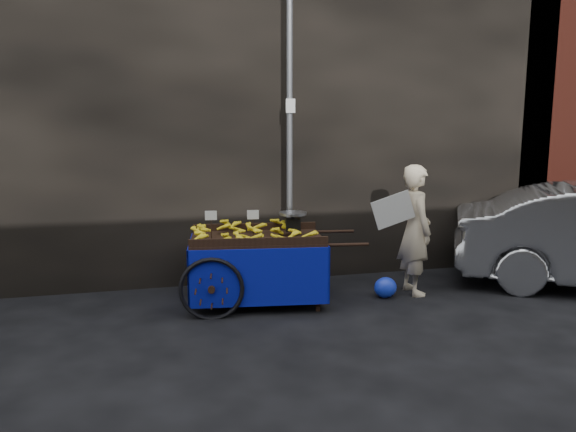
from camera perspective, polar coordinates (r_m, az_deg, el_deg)
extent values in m
plane|color=black|center=(6.43, 0.37, -10.45)|extent=(80.00, 80.00, 0.00)
cube|color=black|center=(8.47, -10.79, 11.45)|extent=(11.00, 2.00, 5.00)
cube|color=#591E14|center=(10.97, 26.13, 10.21)|extent=(3.00, 2.00, 5.00)
cylinder|color=slate|center=(7.38, 0.15, 8.02)|extent=(0.08, 0.08, 4.00)
cube|color=white|center=(7.33, 0.25, 11.14)|extent=(0.12, 0.02, 0.18)
cube|color=black|center=(6.81, -3.18, -2.41)|extent=(1.70, 1.19, 0.06)
cube|color=black|center=(7.25, -3.38, -1.11)|extent=(1.57, 0.25, 0.10)
cube|color=black|center=(6.34, -2.96, -2.68)|extent=(1.57, 0.25, 0.10)
cube|color=black|center=(6.60, 3.08, -6.35)|extent=(0.06, 0.06, 0.79)
cube|color=black|center=(7.35, 2.09, -4.66)|extent=(0.06, 0.06, 0.79)
cylinder|color=black|center=(6.56, 6.09, -2.92)|extent=(0.49, 0.10, 0.04)
cylinder|color=black|center=(7.32, 4.78, -1.58)|extent=(0.49, 0.10, 0.04)
torus|color=black|center=(6.40, -7.78, -7.40)|extent=(0.74, 0.15, 0.74)
torus|color=black|center=(7.42, -7.57, -4.98)|extent=(0.74, 0.15, 0.74)
cylinder|color=black|center=(6.91, -7.67, -6.10)|extent=(0.20, 1.10, 0.05)
cube|color=#07188A|center=(6.40, -2.91, -6.29)|extent=(1.61, 0.24, 0.67)
cube|color=#07188A|center=(7.37, -3.37, -4.15)|extent=(1.61, 0.24, 0.67)
cube|color=#07188A|center=(6.89, -9.83, -5.26)|extent=(0.16, 1.02, 0.67)
cube|color=#07188A|center=(6.97, 3.44, -4.96)|extent=(0.16, 1.02, 0.67)
cube|color=black|center=(6.86, 0.49, -0.88)|extent=(0.19, 0.16, 0.16)
cylinder|color=silver|center=(6.84, 0.49, 0.26)|extent=(0.38, 0.38, 0.03)
cube|color=white|center=(6.63, -7.84, 0.05)|extent=(0.14, 0.03, 0.11)
cube|color=white|center=(6.64, -3.58, 0.13)|extent=(0.14, 0.03, 0.11)
imported|color=beige|center=(7.35, 12.78, -1.37)|extent=(0.40, 0.61, 1.67)
cube|color=silver|center=(7.05, 10.63, 0.61)|extent=(0.59, 0.05, 0.50)
ellipsoid|color=#1B33CE|center=(7.25, 9.86, -7.17)|extent=(0.29, 0.23, 0.26)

